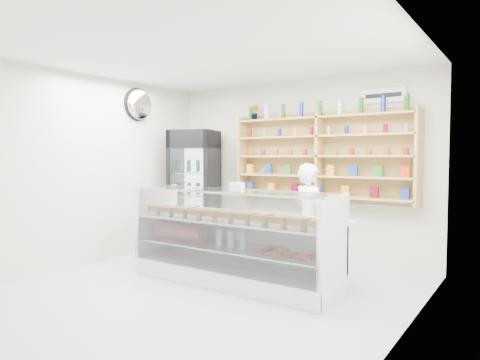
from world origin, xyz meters
The scene contains 8 objects.
room centered at (0.00, 0.00, 1.40)m, with size 5.00×5.00×5.00m.
display_counter centered at (0.10, 0.67, 0.33)m, with size 2.71×0.81×1.18m.
shop_worker centered at (0.72, 1.55, 0.75)m, with size 0.55×0.36×1.50m, color white.
drinks_cooler centered at (-1.62, 1.92, 1.02)m, with size 0.93×0.91×2.04m.
wall_shelving centered at (0.50, 2.34, 1.59)m, with size 2.84×0.28×1.33m.
potted_plant centered at (-0.66, 2.34, 2.33)m, with size 0.14×0.12×0.26m, color #1E6626.
security_mirror centered at (-2.17, 1.20, 2.45)m, with size 0.15×0.50×0.50m, color silver.
wall_sign centered at (1.40, 2.47, 2.45)m, with size 0.62×0.03×0.20m, color white.
Camera 1 is at (3.18, -3.65, 1.58)m, focal length 32.00 mm.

